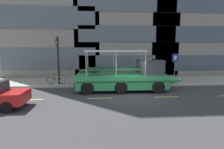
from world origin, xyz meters
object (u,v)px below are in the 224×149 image
Objects in this scene: leaned_bicycle at (57,80)px; pedestrian_mid_left at (116,71)px; duck_tour_boat at (128,78)px; traffic_light_pole at (58,55)px; parking_sign at (175,63)px; pedestrian_near_bow at (156,72)px.

pedestrian_mid_left is (5.68, 1.09, 0.61)m from leaned_bicycle.
duck_tour_boat reaches higher than leaned_bicycle.
leaned_bicycle is 5.82m from pedestrian_mid_left.
traffic_light_pole is 2.69× the size of pedestrian_mid_left.
pedestrian_mid_left is (-0.67, 3.53, 0.08)m from duck_tour_boat.
traffic_light_pole is 1.58× the size of parking_sign.
traffic_light_pole reaches higher than parking_sign.
leaned_bicycle is 0.19× the size of duck_tour_boat.
parking_sign reaches higher than pedestrian_mid_left.
pedestrian_near_bow is at bearing -6.14° from pedestrian_mid_left.
traffic_light_pole is 2.29m from leaned_bicycle.
leaned_bicycle is at bearing 159.00° from duck_tour_boat.
duck_tour_boat reaches higher than pedestrian_near_bow.
duck_tour_boat is at bearing -152.93° from parking_sign.
pedestrian_near_bow is at bearing 42.93° from duck_tour_boat.
duck_tour_boat is (-5.01, -2.56, -0.98)m from parking_sign.
leaned_bicycle is 1.06× the size of pedestrian_mid_left.
pedestrian_near_bow is 0.96× the size of pedestrian_mid_left.
traffic_light_pole is at bearing 9.64° from leaned_bicycle.
pedestrian_mid_left is at bearing 173.86° from pedestrian_near_bow.
leaned_bicycle is at bearing -170.36° from traffic_light_pole.
traffic_light_pole is 5.82m from pedestrian_mid_left.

